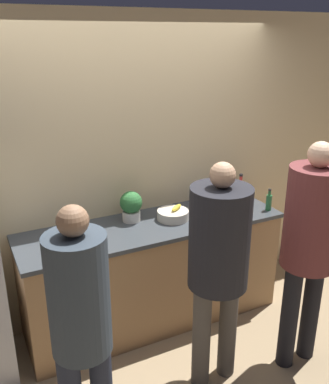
{
  "coord_description": "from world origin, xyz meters",
  "views": [
    {
      "loc": [
        -1.37,
        -2.57,
        2.41
      ],
      "look_at": [
        0.0,
        0.15,
        1.28
      ],
      "focal_mm": 40.0,
      "sensor_mm": 36.0,
      "label": 1
    }
  ],
  "objects_px": {
    "utensil_crock": "(218,192)",
    "fruit_bowl": "(173,215)",
    "person_center": "(219,255)",
    "bottle_amber": "(80,231)",
    "potted_plant": "(131,205)",
    "person_left": "(81,322)",
    "bottle_red": "(240,190)",
    "bottle_green": "(269,202)",
    "person_right": "(310,236)",
    "cup_blue": "(65,233)"
  },
  "relations": [
    {
      "from": "utensil_crock",
      "to": "bottle_red",
      "type": "distance_m",
      "value": 0.21
    },
    {
      "from": "person_left",
      "to": "person_center",
      "type": "bearing_deg",
      "value": 10.57
    },
    {
      "from": "bottle_amber",
      "to": "bottle_red",
      "type": "height_order",
      "value": "bottle_red"
    },
    {
      "from": "bottle_red",
      "to": "potted_plant",
      "type": "xyz_separation_m",
      "value": [
        -1.1,
        0.02,
        0.04
      ]
    },
    {
      "from": "bottle_red",
      "to": "bottle_green",
      "type": "bearing_deg",
      "value": -75.77
    },
    {
      "from": "person_right",
      "to": "cup_blue",
      "type": "relative_size",
      "value": 19.12
    },
    {
      "from": "person_center",
      "to": "cup_blue",
      "type": "relative_size",
      "value": 18.21
    },
    {
      "from": "bottle_amber",
      "to": "potted_plant",
      "type": "xyz_separation_m",
      "value": [
        0.48,
        0.13,
        0.08
      ]
    },
    {
      "from": "bottle_green",
      "to": "bottle_red",
      "type": "relative_size",
      "value": 0.78
    },
    {
      "from": "person_center",
      "to": "utensil_crock",
      "type": "bearing_deg",
      "value": 56.62
    },
    {
      "from": "fruit_bowl",
      "to": "potted_plant",
      "type": "distance_m",
      "value": 0.36
    },
    {
      "from": "utensil_crock",
      "to": "bottle_amber",
      "type": "distance_m",
      "value": 1.43
    },
    {
      "from": "cup_blue",
      "to": "bottle_green",
      "type": "bearing_deg",
      "value": -8.34
    },
    {
      "from": "person_left",
      "to": "utensil_crock",
      "type": "height_order",
      "value": "person_left"
    },
    {
      "from": "bottle_amber",
      "to": "bottle_green",
      "type": "distance_m",
      "value": 1.67
    },
    {
      "from": "bottle_amber",
      "to": "bottle_red",
      "type": "distance_m",
      "value": 1.58
    },
    {
      "from": "person_right",
      "to": "bottle_red",
      "type": "distance_m",
      "value": 1.1
    },
    {
      "from": "bottle_green",
      "to": "cup_blue",
      "type": "relative_size",
      "value": 2.17
    },
    {
      "from": "person_right",
      "to": "cup_blue",
      "type": "height_order",
      "value": "person_right"
    },
    {
      "from": "person_left",
      "to": "person_right",
      "type": "distance_m",
      "value": 1.69
    },
    {
      "from": "person_left",
      "to": "fruit_bowl",
      "type": "distance_m",
      "value": 1.51
    },
    {
      "from": "person_center",
      "to": "bottle_red",
      "type": "distance_m",
      "value": 1.3
    },
    {
      "from": "person_left",
      "to": "utensil_crock",
      "type": "relative_size",
      "value": 6.69
    },
    {
      "from": "person_center",
      "to": "bottle_green",
      "type": "relative_size",
      "value": 8.38
    },
    {
      "from": "person_right",
      "to": "utensil_crock",
      "type": "xyz_separation_m",
      "value": [
        0.02,
        1.2,
        -0.07
      ]
    },
    {
      "from": "person_left",
      "to": "bottle_amber",
      "type": "relative_size",
      "value": 10.35
    },
    {
      "from": "bottle_red",
      "to": "cup_blue",
      "type": "xyz_separation_m",
      "value": [
        -1.68,
        -0.06,
        -0.06
      ]
    },
    {
      "from": "fruit_bowl",
      "to": "bottle_green",
      "type": "height_order",
      "value": "bottle_green"
    },
    {
      "from": "fruit_bowl",
      "to": "bottle_amber",
      "type": "distance_m",
      "value": 0.8
    },
    {
      "from": "person_right",
      "to": "bottle_green",
      "type": "xyz_separation_m",
      "value": [
        0.27,
        0.77,
        -0.06
      ]
    },
    {
      "from": "bottle_red",
      "to": "cup_blue",
      "type": "bearing_deg",
      "value": -177.97
    },
    {
      "from": "person_center",
      "to": "bottle_amber",
      "type": "bearing_deg",
      "value": 129.61
    },
    {
      "from": "fruit_bowl",
      "to": "person_right",
      "type": "bearing_deg",
      "value": -59.09
    },
    {
      "from": "cup_blue",
      "to": "person_right",
      "type": "bearing_deg",
      "value": -34.62
    },
    {
      "from": "bottle_green",
      "to": "person_right",
      "type": "bearing_deg",
      "value": -109.53
    },
    {
      "from": "utensil_crock",
      "to": "bottle_green",
      "type": "bearing_deg",
      "value": -59.79
    },
    {
      "from": "cup_blue",
      "to": "potted_plant",
      "type": "distance_m",
      "value": 0.59
    },
    {
      "from": "person_center",
      "to": "person_right",
      "type": "relative_size",
      "value": 0.95
    },
    {
      "from": "utensil_crock",
      "to": "bottle_amber",
      "type": "relative_size",
      "value": 1.55
    },
    {
      "from": "fruit_bowl",
      "to": "potted_plant",
      "type": "bearing_deg",
      "value": 158.26
    },
    {
      "from": "utensil_crock",
      "to": "potted_plant",
      "type": "xyz_separation_m",
      "value": [
        -0.93,
        -0.1,
        0.07
      ]
    },
    {
      "from": "person_center",
      "to": "potted_plant",
      "type": "relative_size",
      "value": 6.43
    },
    {
      "from": "bottle_amber",
      "to": "cup_blue",
      "type": "height_order",
      "value": "bottle_amber"
    },
    {
      "from": "utensil_crock",
      "to": "bottle_amber",
      "type": "xyz_separation_m",
      "value": [
        -1.41,
        -0.22,
        -0.01
      ]
    },
    {
      "from": "utensil_crock",
      "to": "fruit_bowl",
      "type": "bearing_deg",
      "value": -159.41
    },
    {
      "from": "person_left",
      "to": "cup_blue",
      "type": "distance_m",
      "value": 1.1
    },
    {
      "from": "person_left",
      "to": "potted_plant",
      "type": "xyz_separation_m",
      "value": [
        0.78,
        1.16,
        0.11
      ]
    },
    {
      "from": "bottle_amber",
      "to": "cup_blue",
      "type": "xyz_separation_m",
      "value": [
        -0.1,
        0.05,
        -0.02
      ]
    },
    {
      "from": "person_center",
      "to": "fruit_bowl",
      "type": "height_order",
      "value": "person_center"
    },
    {
      "from": "person_right",
      "to": "cup_blue",
      "type": "bearing_deg",
      "value": 145.38
    }
  ]
}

